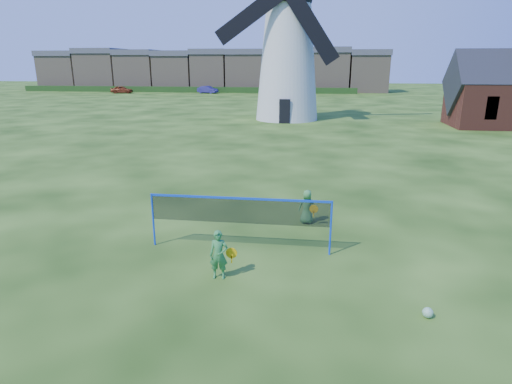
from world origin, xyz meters
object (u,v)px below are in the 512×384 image
at_px(badminton_net, 239,211).
at_px(player_girl, 219,255).
at_px(windmill, 288,52).
at_px(car_right, 208,90).
at_px(car_left, 122,90).
at_px(player_boy, 307,207).
at_px(play_ball, 428,313).

height_order(badminton_net, player_girl, badminton_net).
xyz_separation_m(windmill, car_right, (-16.21, 34.89, -5.39)).
bearing_deg(car_left, windmill, -143.94).
relative_size(player_boy, car_left, 0.30).
relative_size(badminton_net, play_ball, 22.95).
height_order(player_boy, car_left, car_left).
relative_size(windmill, car_left, 4.60).
xyz_separation_m(player_girl, player_boy, (2.04, 4.06, -0.05)).
xyz_separation_m(badminton_net, car_left, (-31.84, 62.28, -0.50)).
distance_m(windmill, badminton_net, 29.85).
relative_size(windmill, player_boy, 15.34).
relative_size(badminton_net, player_girl, 4.11).
xyz_separation_m(windmill, badminton_net, (0.62, -29.44, -4.88)).
bearing_deg(player_girl, player_boy, 58.84).
bearing_deg(windmill, car_right, 114.92).
bearing_deg(car_left, car_right, -89.69).
bearing_deg(car_right, car_left, 119.91).
bearing_deg(play_ball, car_right, 107.57).
xyz_separation_m(badminton_net, play_ball, (4.42, -2.80, -1.03)).
relative_size(badminton_net, player_boy, 4.49).
distance_m(windmill, car_right, 38.85).
bearing_deg(player_girl, car_right, 99.62).
xyz_separation_m(windmill, player_girl, (0.41, -31.15, -5.41)).
height_order(play_ball, car_right, car_right).
xyz_separation_m(player_girl, play_ball, (4.64, -1.09, -0.50)).
bearing_deg(car_left, player_girl, -161.19).
xyz_separation_m(car_left, car_right, (15.00, 2.06, -0.01)).
height_order(windmill, player_girl, windmill).
height_order(player_girl, car_right, car_right).
height_order(player_girl, player_boy, player_girl).
relative_size(windmill, car_right, 4.54).
bearing_deg(player_girl, play_ball, -17.73).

